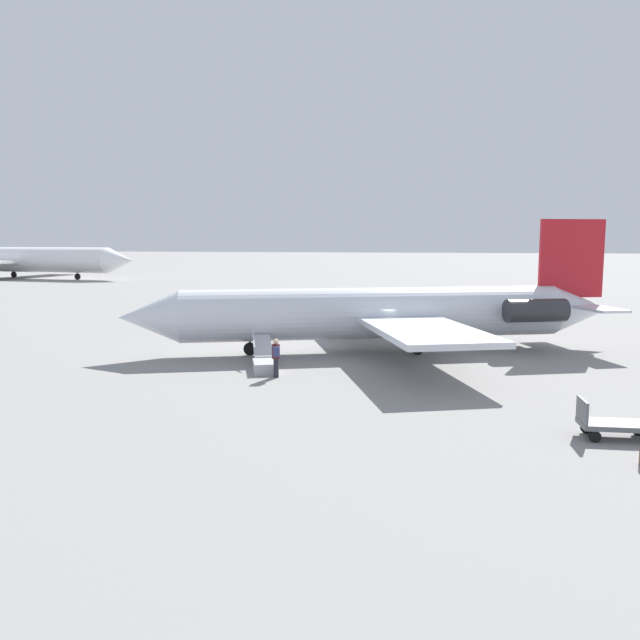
% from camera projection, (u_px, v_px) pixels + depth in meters
% --- Properties ---
extents(ground_plane, '(600.00, 600.00, 0.00)m').
position_uv_depth(ground_plane, '(374.00, 352.00, 34.38)').
color(ground_plane, gray).
extents(airplane_main, '(26.67, 20.56, 7.31)m').
position_uv_depth(airplane_main, '(391.00, 312.00, 34.25)').
color(airplane_main, silver).
rests_on(airplane_main, ground).
extents(airplane_taxiing_distant, '(42.93, 32.27, 10.48)m').
position_uv_depth(airplane_taxiing_distant, '(17.00, 259.00, 101.60)').
color(airplane_taxiing_distant, white).
rests_on(airplane_taxiing_distant, ground).
extents(boarding_stairs, '(2.43, 4.11, 1.78)m').
position_uv_depth(boarding_stairs, '(265.00, 362.00, 29.52)').
color(boarding_stairs, '#B2B2B7').
rests_on(boarding_stairs, ground).
extents(passenger, '(0.44, 0.57, 1.74)m').
position_uv_depth(passenger, '(276.00, 355.00, 27.83)').
color(passenger, '#23232D').
rests_on(passenger, ground).
extents(luggage_cart, '(2.29, 1.28, 1.22)m').
position_uv_depth(luggage_cart, '(613.00, 424.00, 19.21)').
color(luggage_cart, '#595B60').
rests_on(luggage_cart, ground).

